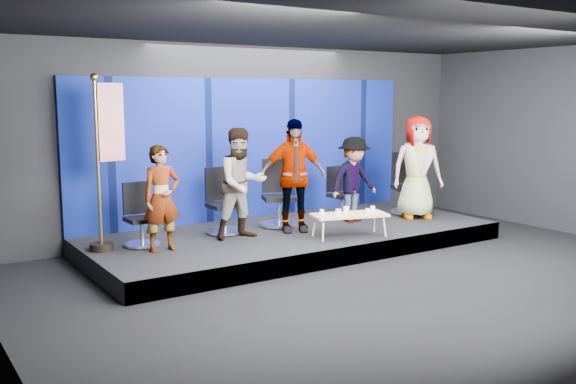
# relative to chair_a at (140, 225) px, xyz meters

# --- Properties ---
(ground) EXTENTS (10.00, 10.00, 0.00)m
(ground) POSITION_rel_chair_a_xyz_m (2.62, -2.80, -0.62)
(ground) COLOR black
(ground) RESTS_ON ground
(room_walls) EXTENTS (10.02, 8.02, 3.51)m
(room_walls) POSITION_rel_chair_a_xyz_m (2.62, -2.80, 1.81)
(room_walls) COLOR black
(room_walls) RESTS_ON ground
(riser) EXTENTS (7.00, 3.00, 0.30)m
(riser) POSITION_rel_chair_a_xyz_m (2.62, -0.30, -0.47)
(riser) COLOR black
(riser) RESTS_ON ground
(backdrop) EXTENTS (7.00, 0.08, 2.60)m
(backdrop) POSITION_rel_chair_a_xyz_m (2.62, 1.15, 0.98)
(backdrop) COLOR #08155D
(backdrop) RESTS_ON riser
(chair_a) EXTENTS (0.56, 0.56, 0.97)m
(chair_a) POSITION_rel_chair_a_xyz_m (0.00, 0.00, 0.00)
(chair_a) COLOR silver
(chair_a) RESTS_ON riser
(panelist_a) EXTENTS (0.58, 0.39, 1.58)m
(panelist_a) POSITION_rel_chair_a_xyz_m (0.17, -0.47, 0.47)
(panelist_a) COLOR black
(panelist_a) RESTS_ON riser
(chair_b) EXTENTS (0.64, 0.64, 1.10)m
(chair_b) POSITION_rel_chair_a_xyz_m (1.49, 0.13, 0.04)
(chair_b) COLOR silver
(chair_b) RESTS_ON riser
(panelist_b) EXTENTS (0.88, 0.70, 1.78)m
(panelist_b) POSITION_rel_chair_a_xyz_m (1.57, -0.37, 0.57)
(panelist_b) COLOR black
(panelist_b) RESTS_ON riser
(chair_c) EXTENTS (0.86, 0.86, 1.18)m
(chair_c) POSITION_rel_chair_a_xyz_m (2.57, 0.13, 0.07)
(chair_c) COLOR silver
(chair_c) RESTS_ON riser
(panelist_c) EXTENTS (1.21, 0.84, 1.91)m
(panelist_c) POSITION_rel_chair_a_xyz_m (2.55, -0.38, 0.63)
(panelist_c) COLOR black
(panelist_c) RESTS_ON riser
(chair_d) EXTENTS (0.57, 0.57, 0.96)m
(chair_d) POSITION_rel_chair_a_xyz_m (4.02, 0.21, -0.01)
(chair_d) COLOR silver
(chair_d) RESTS_ON riser
(panelist_d) EXTENTS (1.03, 0.63, 1.55)m
(panelist_d) POSITION_rel_chair_a_xyz_m (3.94, -0.28, 0.46)
(panelist_d) COLOR black
(panelist_d) RESTS_ON riser
(chair_e) EXTENTS (0.89, 0.89, 1.18)m
(chair_e) POSITION_rel_chair_a_xyz_m (5.34, -0.19, 0.07)
(chair_e) COLOR silver
(chair_e) RESTS_ON riser
(panelist_e) EXTENTS (1.11, 0.95, 1.92)m
(panelist_e) POSITION_rel_chair_a_xyz_m (5.15, -0.66, 0.64)
(panelist_e) COLOR black
(panelist_e) RESTS_ON riser
(coffee_table) EXTENTS (1.32, 0.83, 0.38)m
(coffee_table) POSITION_rel_chair_a_xyz_m (3.10, -1.23, 0.03)
(coffee_table) COLOR tan
(coffee_table) RESTS_ON riser
(mug_a) EXTENTS (0.07, 0.07, 0.09)m
(mug_a) POSITION_rel_chair_a_xyz_m (2.66, -1.06, 0.10)
(mug_a) COLOR silver
(mug_a) RESTS_ON coffee_table
(mug_b) EXTENTS (0.08, 0.08, 0.10)m
(mug_b) POSITION_rel_chair_a_xyz_m (2.88, -1.21, 0.11)
(mug_b) COLOR silver
(mug_b) RESTS_ON coffee_table
(mug_c) EXTENTS (0.09, 0.09, 0.11)m
(mug_c) POSITION_rel_chair_a_xyz_m (3.10, -1.14, 0.11)
(mug_c) COLOR silver
(mug_c) RESTS_ON coffee_table
(mug_d) EXTENTS (0.07, 0.07, 0.08)m
(mug_d) POSITION_rel_chair_a_xyz_m (3.35, -1.38, 0.10)
(mug_d) COLOR silver
(mug_d) RESTS_ON coffee_table
(mug_e) EXTENTS (0.08, 0.08, 0.09)m
(mug_e) POSITION_rel_chair_a_xyz_m (3.56, -1.27, 0.10)
(mug_e) COLOR silver
(mug_e) RESTS_ON coffee_table
(flag_stand) EXTENTS (0.60, 0.35, 2.61)m
(flag_stand) POSITION_rel_chair_a_xyz_m (-0.47, 0.05, 1.06)
(flag_stand) COLOR black
(flag_stand) RESTS_ON riser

